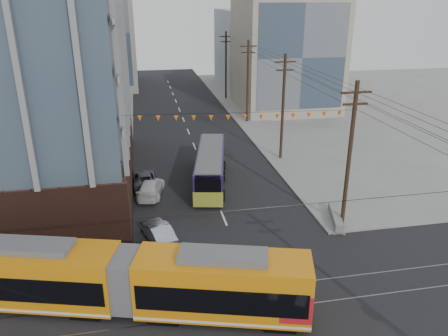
{
  "coord_description": "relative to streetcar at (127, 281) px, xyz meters",
  "views": [
    {
      "loc": [
        -5.77,
        -15.85,
        16.18
      ],
      "look_at": [
        -0.47,
        11.45,
        5.24
      ],
      "focal_mm": 35.0,
      "sensor_mm": 36.0,
      "label": 1
    }
  ],
  "objects": [
    {
      "name": "bg_bldg_nw_near",
      "position": [
        -9.84,
        47.52,
        7.11
      ],
      "size": [
        18.0,
        16.0,
        18.0
      ],
      "primitive_type": "cube",
      "color": "#8C99A5",
      "rests_on": "ground"
    },
    {
      "name": "utility_pole_far",
      "position": [
        15.66,
        51.52,
        3.61
      ],
      "size": [
        0.3,
        0.3,
        11.0
      ],
      "primitive_type": "cylinder",
      "color": "black",
      "rests_on": "ground"
    },
    {
      "name": "bg_bldg_ne_near",
      "position": [
        23.16,
        43.52,
        6.11
      ],
      "size": [
        14.0,
        14.0,
        16.0
      ],
      "primitive_type": "cube",
      "color": "gray",
      "rests_on": "ground"
    },
    {
      "name": "parked_car_grey",
      "position": [
        1.21,
        17.31,
        -1.24
      ],
      "size": [
        2.37,
        4.75,
        1.29
      ],
      "primitive_type": "imported",
      "rotation": [
        0.0,
        0.0,
        3.19
      ],
      "color": "#444A51",
      "rests_on": "ground"
    },
    {
      "name": "bg_bldg_nw_far",
      "position": [
        -6.84,
        67.52,
        8.11
      ],
      "size": [
        16.0,
        18.0,
        20.0
      ],
      "primitive_type": "cube",
      "color": "gray",
      "rests_on": "ground"
    },
    {
      "name": "parked_car_silver",
      "position": [
        1.97,
        7.08,
        -1.21
      ],
      "size": [
        2.57,
        4.39,
        1.37
      ],
      "primitive_type": "imported",
      "rotation": [
        0.0,
        0.0,
        3.43
      ],
      "color": "#A5ACC1",
      "rests_on": "ground"
    },
    {
      "name": "streetcar",
      "position": [
        0.0,
        0.0,
        0.0
      ],
      "size": [
        19.62,
        8.12,
        3.78
      ],
      "primitive_type": null,
      "rotation": [
        0.0,
        0.0,
        -0.28
      ],
      "color": "orange",
      "rests_on": "ground"
    },
    {
      "name": "city_bus",
      "position": [
        7.3,
        16.61,
        -0.29
      ],
      "size": [
        4.66,
        11.56,
        3.2
      ],
      "primitive_type": null,
      "rotation": [
        0.0,
        0.0,
        -0.2
      ],
      "color": "#25184E",
      "rests_on": "ground"
    },
    {
      "name": "bg_bldg_ne_far",
      "position": [
        25.16,
        63.52,
        5.11
      ],
      "size": [
        16.0,
        16.0,
        14.0
      ],
      "primitive_type": "cube",
      "color": "#8C99A5",
      "rests_on": "ground"
    },
    {
      "name": "jersey_barrier",
      "position": [
        15.46,
        7.23,
        -1.49
      ],
      "size": [
        1.95,
        4.06,
        0.79
      ],
      "primitive_type": "cube",
      "rotation": [
        0.0,
        0.0,
        -0.28
      ],
      "color": "#59595F",
      "rests_on": "ground"
    },
    {
      "name": "parked_car_white",
      "position": [
        1.73,
        14.91,
        -1.2
      ],
      "size": [
        2.84,
        5.07,
        1.39
      ],
      "primitive_type": "imported",
      "rotation": [
        0.0,
        0.0,
        2.95
      ],
      "color": "silver",
      "rests_on": "ground"
    }
  ]
}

